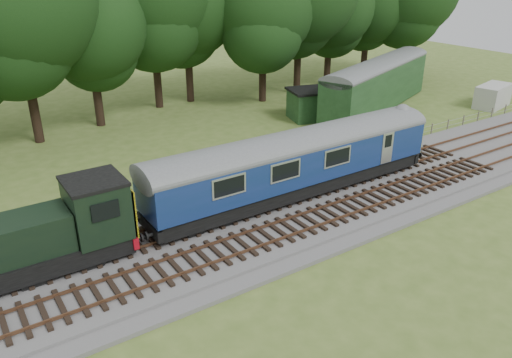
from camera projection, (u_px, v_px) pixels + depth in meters
ground at (250, 229)px, 25.83m from camera, size 120.00×120.00×0.00m
ballast at (250, 226)px, 25.75m from camera, size 70.00×7.00×0.35m
track_north at (235, 212)px, 26.72m from camera, size 67.20×2.40×0.21m
track_south at (267, 235)px, 24.44m from camera, size 67.20×2.40×0.21m
fence at (208, 197)px, 29.25m from camera, size 64.00×0.12×1.00m
tree_line at (109, 122)px, 42.55m from camera, size 70.00×8.00×18.00m
dmu_railcar at (296, 158)px, 27.87m from camera, size 18.05×2.86×3.88m
shunter_loco at (35, 239)px, 21.07m from camera, size 8.91×2.60×3.38m
worker at (127, 234)px, 22.78m from camera, size 0.76×0.56×1.89m
parked_coach at (378, 82)px, 45.54m from camera, size 17.25×9.01×4.42m
shed at (308, 104)px, 42.95m from camera, size 3.93×3.93×2.60m
caravan at (493, 96)px, 46.67m from camera, size 4.54×2.93×2.05m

